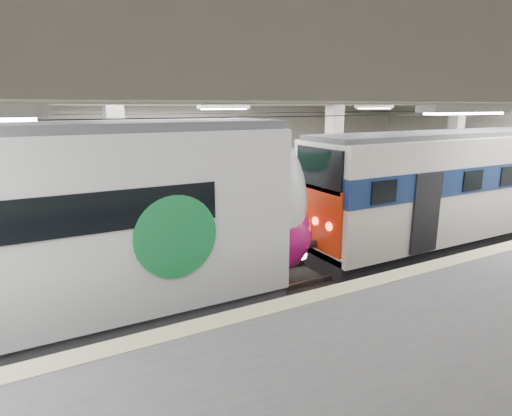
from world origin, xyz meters
TOP-DOWN VIEW (x-y plane):
  - station_hall at (0.00, -1.74)m, footprint 36.00×24.00m
  - modern_emu at (-5.15, -0.00)m, footprint 14.52×3.00m
  - older_rer at (8.15, 0.00)m, footprint 12.31×2.72m

SIDE VIEW (x-z plane):
  - older_rer at x=8.15m, z-range 0.10..4.21m
  - modern_emu at x=-5.15m, z-range -0.04..4.61m
  - station_hall at x=0.00m, z-range 0.37..6.12m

